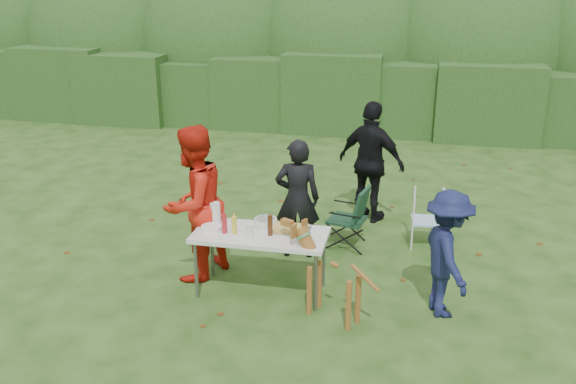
% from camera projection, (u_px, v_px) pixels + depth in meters
% --- Properties ---
extents(ground, '(80.00, 80.00, 0.00)m').
position_uv_depth(ground, '(234.00, 296.00, 6.97)').
color(ground, '#1E4211').
extents(hedge_row, '(22.00, 1.40, 1.70)m').
position_uv_depth(hedge_row, '(333.00, 94.00, 14.05)').
color(hedge_row, '#23471C').
rests_on(hedge_row, ground).
extents(shrub_backdrop, '(20.00, 2.60, 3.20)m').
position_uv_depth(shrub_backdrop, '(343.00, 53.00, 15.26)').
color(shrub_backdrop, '#3D6628').
rests_on(shrub_backdrop, ground).
extents(folding_table, '(1.50, 0.70, 0.74)m').
position_uv_depth(folding_table, '(261.00, 237.00, 6.84)').
color(folding_table, silver).
rests_on(folding_table, ground).
extents(person_cook, '(0.62, 0.46, 1.56)m').
position_uv_depth(person_cook, '(297.00, 199.00, 7.73)').
color(person_cook, black).
rests_on(person_cook, ground).
extents(person_red_jacket, '(0.98, 1.10, 1.87)m').
position_uv_depth(person_red_jacket, '(194.00, 204.00, 7.15)').
color(person_red_jacket, red).
rests_on(person_red_jacket, ground).
extents(person_black_puffy, '(1.13, 0.84, 1.79)m').
position_uv_depth(person_black_puffy, '(371.00, 162.00, 8.84)').
color(person_black_puffy, black).
rests_on(person_black_puffy, ground).
extents(child, '(0.78, 1.02, 1.40)m').
position_uv_depth(child, '(447.00, 254.00, 6.40)').
color(child, '#151B43').
rests_on(child, ground).
extents(dog, '(1.08, 0.82, 0.96)m').
position_uv_depth(dog, '(334.00, 278.00, 6.37)').
color(dog, brown).
rests_on(dog, ground).
extents(camping_chair, '(0.63, 0.63, 0.84)m').
position_uv_depth(camping_chair, '(347.00, 216.00, 8.14)').
color(camping_chair, '#173924').
rests_on(camping_chair, ground).
extents(lawn_chair, '(0.49, 0.49, 0.78)m').
position_uv_depth(lawn_chair, '(428.00, 218.00, 8.15)').
color(lawn_chair, '#529DD8').
rests_on(lawn_chair, ground).
extents(food_tray, '(0.45, 0.30, 0.02)m').
position_uv_depth(food_tray, '(290.00, 230.00, 6.86)').
color(food_tray, '#B7B7BA').
rests_on(food_tray, folding_table).
extents(focaccia_bread, '(0.40, 0.26, 0.04)m').
position_uv_depth(focaccia_bread, '(290.00, 228.00, 6.85)').
color(focaccia_bread, tan).
rests_on(focaccia_bread, food_tray).
extents(mustard_bottle, '(0.06, 0.06, 0.20)m').
position_uv_depth(mustard_bottle, '(234.00, 225.00, 6.77)').
color(mustard_bottle, gold).
rests_on(mustard_bottle, folding_table).
extents(ketchup_bottle, '(0.06, 0.06, 0.22)m').
position_uv_depth(ketchup_bottle, '(224.00, 224.00, 6.79)').
color(ketchup_bottle, '#AA1F25').
rests_on(ketchup_bottle, folding_table).
extents(beer_bottle, '(0.06, 0.06, 0.24)m').
position_uv_depth(beer_bottle, '(270.00, 225.00, 6.72)').
color(beer_bottle, '#47230F').
rests_on(beer_bottle, folding_table).
extents(paper_towel_roll, '(0.12, 0.12, 0.26)m').
position_uv_depth(paper_towel_roll, '(215.00, 213.00, 7.03)').
color(paper_towel_roll, white).
rests_on(paper_towel_roll, folding_table).
extents(cup_stack, '(0.08, 0.08, 0.18)m').
position_uv_depth(cup_stack, '(250.00, 232.00, 6.63)').
color(cup_stack, white).
rests_on(cup_stack, folding_table).
extents(pasta_bowl, '(0.26, 0.26, 0.10)m').
position_uv_depth(pasta_bowl, '(266.00, 223.00, 6.97)').
color(pasta_bowl, silver).
rests_on(pasta_bowl, folding_table).
extents(plate_stack, '(0.24, 0.24, 0.05)m').
position_uv_depth(plate_stack, '(212.00, 228.00, 6.89)').
color(plate_stack, white).
rests_on(plate_stack, folding_table).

